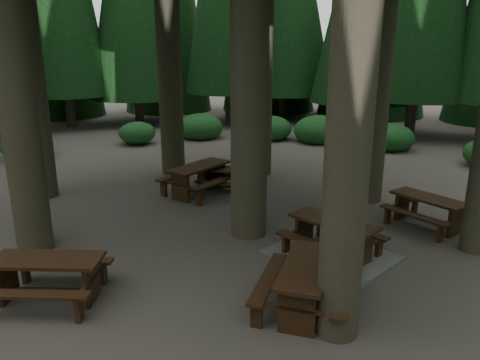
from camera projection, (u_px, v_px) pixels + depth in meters
The scene contains 8 objects.
ground at pixel (216, 229), 11.45m from camera, with size 80.00×80.00×0.00m, color #595048.
picnic_table_a at pixel (332, 244), 9.94m from camera, with size 2.80×2.50×0.81m.
picnic_table_b at pixel (199, 175), 13.96m from camera, with size 1.83×2.19×0.89m.
picnic_table_c at pixel (228, 184), 14.28m from camera, with size 2.51×2.24×0.73m.
picnic_table_d at pixel (428, 207), 11.46m from camera, with size 2.18×1.98×0.77m.
picnic_table_e at pixel (48, 273), 8.16m from camera, with size 2.37×2.23×0.81m.
picnic_table_f at pixel (305, 280), 7.89m from camera, with size 1.98×2.25×0.83m.
shrub_ring at pixel (257, 210), 11.59m from camera, with size 23.86×24.64×1.49m.
Camera 1 is at (6.06, -8.76, 4.40)m, focal length 35.00 mm.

